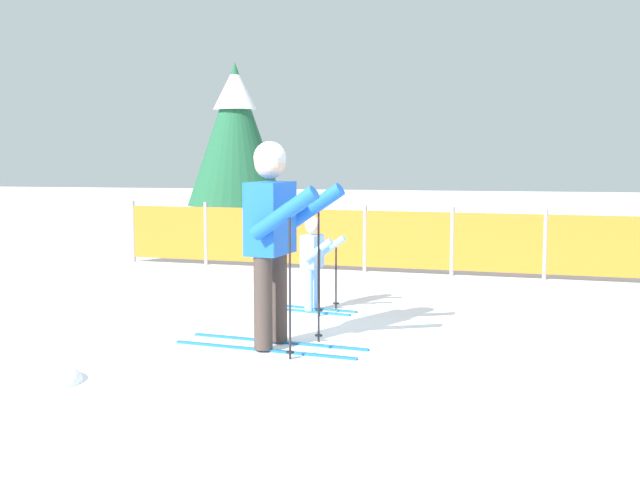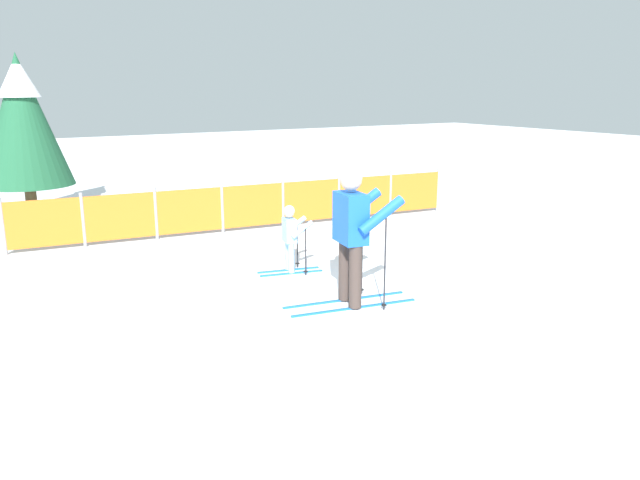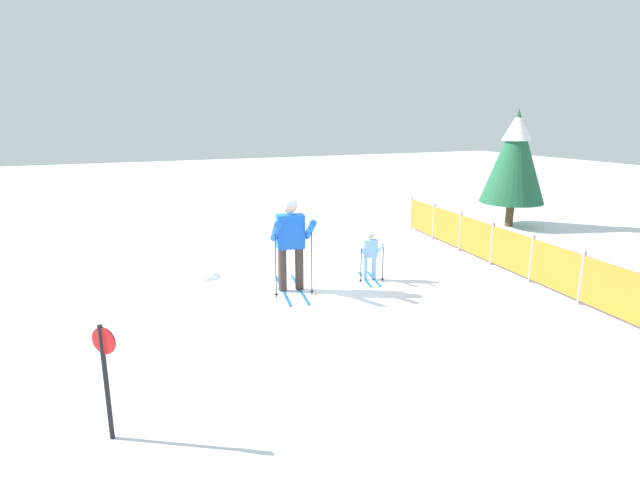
# 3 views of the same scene
# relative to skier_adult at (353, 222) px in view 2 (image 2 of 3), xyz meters

# --- Properties ---
(ground_plane) EXTENTS (60.00, 60.00, 0.00)m
(ground_plane) POSITION_rel_skier_adult_xyz_m (-0.10, 0.16, -1.09)
(ground_plane) COLOR white
(skier_adult) EXTENTS (1.76, 0.85, 1.82)m
(skier_adult) POSITION_rel_skier_adult_xyz_m (0.00, 0.00, 0.00)
(skier_adult) COLOR #1966B2
(skier_adult) RESTS_ON ground_plane
(skier_child) EXTENTS (1.00, 0.52, 1.04)m
(skier_child) POSITION_rel_skier_adult_xyz_m (0.01, 1.68, -0.49)
(skier_child) COLOR #1966B2
(skier_child) RESTS_ON ground_plane
(safety_fence) EXTENTS (8.84, 0.91, 0.97)m
(safety_fence) POSITION_rel_skier_adult_xyz_m (0.77, 4.61, -0.61)
(safety_fence) COLOR gray
(safety_fence) RESTS_ON ground_plane
(conifer_far) EXTENTS (1.85, 1.85, 3.43)m
(conifer_far) POSITION_rel_skier_adult_xyz_m (-2.83, 7.99, 1.03)
(conifer_far) COLOR #4C3823
(conifer_far) RESTS_ON ground_plane
(snow_mound) EXTENTS (0.77, 0.65, 0.31)m
(snow_mound) POSITION_rel_skier_adult_xyz_m (-1.52, -1.41, -1.09)
(snow_mound) COLOR white
(snow_mound) RESTS_ON ground_plane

